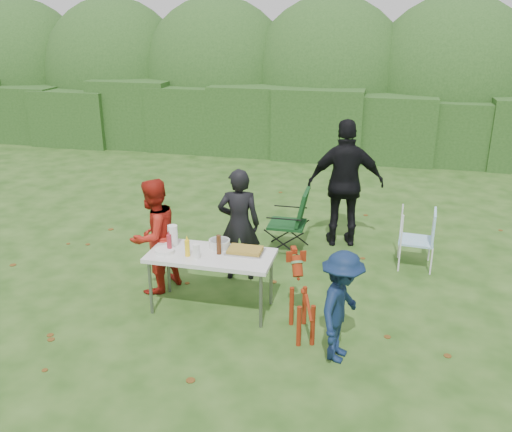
% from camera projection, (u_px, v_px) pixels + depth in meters
% --- Properties ---
extents(ground, '(80.00, 80.00, 0.00)m').
position_uv_depth(ground, '(234.00, 306.00, 6.77)').
color(ground, '#1E4211').
extents(hedge_row, '(22.00, 1.40, 1.70)m').
position_uv_depth(hedge_row, '(320.00, 123.00, 13.77)').
color(hedge_row, '#23471C').
rests_on(hedge_row, ground).
extents(shrub_backdrop, '(20.00, 2.60, 3.20)m').
position_uv_depth(shrub_backdrop, '(328.00, 86.00, 14.97)').
color(shrub_backdrop, '#3D6628').
rests_on(shrub_backdrop, ground).
extents(folding_table, '(1.50, 0.70, 0.74)m').
position_uv_depth(folding_table, '(211.00, 258.00, 6.48)').
color(folding_table, silver).
rests_on(folding_table, ground).
extents(person_cook, '(0.63, 0.49, 1.55)m').
position_uv_depth(person_cook, '(239.00, 225.00, 7.25)').
color(person_cook, black).
rests_on(person_cook, ground).
extents(person_red_jacket, '(0.80, 0.89, 1.51)m').
position_uv_depth(person_red_jacket, '(154.00, 236.00, 6.94)').
color(person_red_jacket, '#A31D13').
rests_on(person_red_jacket, ground).
extents(person_black_puffy, '(1.24, 0.72, 1.98)m').
position_uv_depth(person_black_puffy, '(346.00, 184.00, 8.29)').
color(person_black_puffy, black).
rests_on(person_black_puffy, ground).
extents(child, '(0.61, 0.86, 1.21)m').
position_uv_depth(child, '(341.00, 307.00, 5.54)').
color(child, '#0F1F3F').
rests_on(child, ground).
extents(dog, '(0.64, 0.94, 0.83)m').
position_uv_depth(dog, '(302.00, 302.00, 6.03)').
color(dog, maroon).
rests_on(dog, ground).
extents(camping_chair, '(0.63, 0.63, 1.00)m').
position_uv_depth(camping_chair, '(287.00, 220.00, 8.20)').
color(camping_chair, '#123C18').
rests_on(camping_chair, ground).
extents(lawn_chair, '(0.55, 0.55, 0.87)m').
position_uv_depth(lawn_chair, '(416.00, 238.00, 7.71)').
color(lawn_chair, '#48A5D8').
rests_on(lawn_chair, ground).
extents(food_tray, '(0.45, 0.30, 0.02)m').
position_uv_depth(food_tray, '(245.00, 252.00, 6.48)').
color(food_tray, '#B7B7BA').
rests_on(food_tray, folding_table).
extents(focaccia_bread, '(0.40, 0.26, 0.04)m').
position_uv_depth(focaccia_bread, '(245.00, 250.00, 6.47)').
color(focaccia_bread, olive).
rests_on(focaccia_bread, food_tray).
extents(mustard_bottle, '(0.06, 0.06, 0.20)m').
position_uv_depth(mustard_bottle, '(187.00, 248.00, 6.36)').
color(mustard_bottle, yellow).
rests_on(mustard_bottle, folding_table).
extents(ketchup_bottle, '(0.06, 0.06, 0.22)m').
position_uv_depth(ketchup_bottle, '(169.00, 243.00, 6.47)').
color(ketchup_bottle, '#A3222F').
rests_on(ketchup_bottle, folding_table).
extents(beer_bottle, '(0.06, 0.06, 0.24)m').
position_uv_depth(beer_bottle, '(219.00, 245.00, 6.41)').
color(beer_bottle, '#47230F').
rests_on(beer_bottle, folding_table).
extents(paper_towel_roll, '(0.12, 0.12, 0.26)m').
position_uv_depth(paper_towel_roll, '(173.00, 235.00, 6.65)').
color(paper_towel_roll, white).
rests_on(paper_towel_roll, folding_table).
extents(cup_stack, '(0.08, 0.08, 0.18)m').
position_uv_depth(cup_stack, '(196.00, 251.00, 6.30)').
color(cup_stack, white).
rests_on(cup_stack, folding_table).
extents(pasta_bowl, '(0.26, 0.26, 0.10)m').
position_uv_depth(pasta_bowl, '(219.00, 244.00, 6.62)').
color(pasta_bowl, silver).
rests_on(pasta_bowl, folding_table).
extents(plate_stack, '(0.24, 0.24, 0.05)m').
position_uv_depth(plate_stack, '(165.00, 251.00, 6.47)').
color(plate_stack, white).
rests_on(plate_stack, folding_table).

